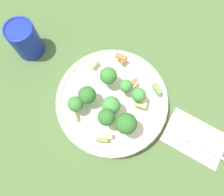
# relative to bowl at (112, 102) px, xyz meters

# --- Properties ---
(ground_plane) EXTENTS (3.00, 3.00, 0.00)m
(ground_plane) POSITION_rel_bowl_xyz_m (0.00, 0.00, -0.03)
(ground_plane) COLOR #4C6B38
(bowl) EXTENTS (0.28, 0.28, 0.05)m
(bowl) POSITION_rel_bowl_xyz_m (0.00, 0.00, 0.00)
(bowl) COLOR silver
(bowl) RESTS_ON ground_plane
(pasta_salad) EXTENTS (0.21, 0.22, 0.08)m
(pasta_salad) POSITION_rel_bowl_xyz_m (-0.02, 0.01, 0.07)
(pasta_salad) COLOR #8CB766
(pasta_salad) RESTS_ON bowl
(cup) EXTENTS (0.08, 0.08, 0.10)m
(cup) POSITION_rel_bowl_xyz_m (0.21, 0.20, 0.02)
(cup) COLOR #192DAD
(cup) RESTS_ON ground_plane
(napkin) EXTENTS (0.17, 0.18, 0.01)m
(napkin) POSITION_rel_bowl_xyz_m (-0.12, -0.19, -0.03)
(napkin) COLOR beige
(napkin) RESTS_ON ground_plane
(spoon) EXTENTS (0.11, 0.13, 0.01)m
(spoon) POSITION_rel_bowl_xyz_m (-0.13, -0.17, -0.02)
(spoon) COLOR silver
(spoon) RESTS_ON napkin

